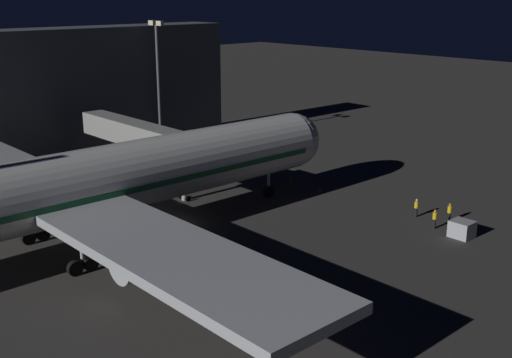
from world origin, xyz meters
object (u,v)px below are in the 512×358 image
object	(u,v)px
airliner_at_gate	(38,196)
traffic_cone_nose_starboard	(291,180)
ground_crew_by_belt_loader	(450,211)
traffic_cone_nose_port	(320,189)
ground_crew_near_nose_gear	(435,218)
ground_crew_marshaller_fwd	(416,207)
jet_bridge	(148,138)
apron_floodlight_mast	(158,76)
baggage_container_near_belt	(462,229)

from	to	relation	value
airliner_at_gate	traffic_cone_nose_starboard	size ratio (longest dim) A/B	115.01
ground_crew_by_belt_loader	traffic_cone_nose_port	xyz separation A→B (m)	(14.52, 1.95, -0.70)
ground_crew_near_nose_gear	ground_crew_marshaller_fwd	xyz separation A→B (m)	(2.93, -1.45, -0.02)
jet_bridge	apron_floodlight_mast	world-z (taller)	apron_floodlight_mast
jet_bridge	baggage_container_near_belt	bearing A→B (deg)	-159.16
airliner_at_gate	ground_crew_marshaller_fwd	bearing A→B (deg)	-114.32
airliner_at_gate	traffic_cone_nose_starboard	distance (m)	30.65
ground_crew_by_belt_loader	ground_crew_marshaller_fwd	distance (m)	3.06
airliner_at_gate	ground_crew_near_nose_gear	bearing A→B (deg)	-119.86
jet_bridge	apron_floodlight_mast	size ratio (longest dim) A/B	1.24
ground_crew_by_belt_loader	ground_crew_marshaller_fwd	world-z (taller)	ground_crew_marshaller_fwd
baggage_container_near_belt	traffic_cone_nose_starboard	world-z (taller)	baggage_container_near_belt
apron_floodlight_mast	ground_crew_marshaller_fwd	xyz separation A→B (m)	(-39.43, -2.33, -8.97)
apron_floodlight_mast	traffic_cone_nose_starboard	size ratio (longest dim) A/B	31.03
ground_crew_marshaller_fwd	traffic_cone_nose_port	world-z (taller)	ground_crew_marshaller_fwd
jet_bridge	traffic_cone_nose_starboard	xyz separation A→B (m)	(-9.23, -12.63, -5.28)
airliner_at_gate	ground_crew_by_belt_loader	bearing A→B (deg)	-117.53
airliner_at_gate	ground_crew_by_belt_loader	xyz separation A→B (m)	(-16.72, -32.07, -4.48)
ground_crew_by_belt_loader	traffic_cone_nose_port	bearing A→B (deg)	7.65
airliner_at_gate	apron_floodlight_mast	distance (m)	38.50
airliner_at_gate	jet_bridge	size ratio (longest dim) A/B	2.99
apron_floodlight_mast	baggage_container_near_belt	xyz separation A→B (m)	(-45.14, -0.83, -9.22)
apron_floodlight_mast	ground_crew_marshaller_fwd	world-z (taller)	apron_floodlight_mast
jet_bridge	traffic_cone_nose_starboard	size ratio (longest dim) A/B	38.51
jet_bridge	ground_crew_near_nose_gear	distance (m)	31.01
baggage_container_near_belt	ground_crew_by_belt_loader	distance (m)	4.03
jet_bridge	apron_floodlight_mast	xyz separation A→B (m)	(14.07, -10.99, 4.41)
airliner_at_gate	jet_bridge	xyz separation A→B (m)	(11.43, -17.49, 0.10)
ground_crew_near_nose_gear	ground_crew_marshaller_fwd	world-z (taller)	ground_crew_near_nose_gear
airliner_at_gate	apron_floodlight_mast	size ratio (longest dim) A/B	3.71
jet_bridge	traffic_cone_nose_port	xyz separation A→B (m)	(-13.63, -12.63, -5.28)
apron_floodlight_mast	traffic_cone_nose_port	distance (m)	29.39
baggage_container_near_belt	ground_crew_near_nose_gear	size ratio (longest dim) A/B	1.04
baggage_container_near_belt	ground_crew_by_belt_loader	size ratio (longest dim) A/B	1.07
jet_bridge	baggage_container_near_belt	size ratio (longest dim) A/B	11.20
airliner_at_gate	ground_crew_near_nose_gear	xyz separation A→B (m)	(-16.86, -29.37, -4.45)
ground_crew_by_belt_loader	traffic_cone_nose_starboard	bearing A→B (deg)	5.88
apron_floodlight_mast	ground_crew_by_belt_loader	xyz separation A→B (m)	(-42.22, -3.59, -8.99)
apron_floodlight_mast	traffic_cone_nose_starboard	bearing A→B (deg)	-175.98
ground_crew_marshaller_fwd	jet_bridge	bearing A→B (deg)	27.72
apron_floodlight_mast	traffic_cone_nose_port	size ratio (longest dim) A/B	31.03
ground_crew_marshaller_fwd	traffic_cone_nose_port	xyz separation A→B (m)	(11.73, 0.69, -0.71)
airliner_at_gate	ground_crew_by_belt_loader	world-z (taller)	airliner_at_gate
apron_floodlight_mast	ground_crew_marshaller_fwd	size ratio (longest dim) A/B	9.55
traffic_cone_nose_port	ground_crew_near_nose_gear	bearing A→B (deg)	177.03
ground_crew_marshaller_fwd	traffic_cone_nose_port	size ratio (longest dim) A/B	3.25
traffic_cone_nose_starboard	ground_crew_by_belt_loader	bearing A→B (deg)	-174.12
airliner_at_gate	ground_crew_marshaller_fwd	world-z (taller)	airliner_at_gate
ground_crew_by_belt_loader	traffic_cone_nose_port	size ratio (longest dim) A/B	3.21
ground_crew_by_belt_loader	ground_crew_near_nose_gear	bearing A→B (deg)	92.98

